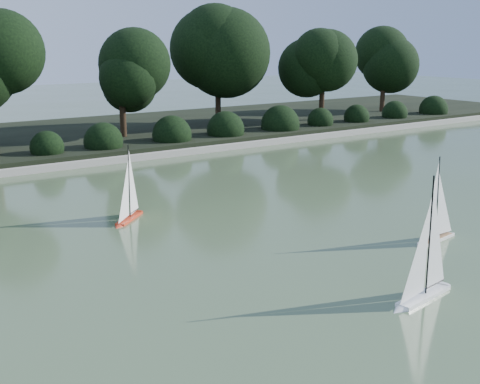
# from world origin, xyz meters

# --- Properties ---
(ground) EXTENTS (80.00, 80.00, 0.00)m
(ground) POSITION_xyz_m (0.00, 0.00, 0.00)
(ground) COLOR #3C4C2E
(ground) RESTS_ON ground
(pond_coping) EXTENTS (40.00, 0.35, 0.18)m
(pond_coping) POSITION_xyz_m (0.00, 9.00, 0.09)
(pond_coping) COLOR gray
(pond_coping) RESTS_ON ground
(far_bank) EXTENTS (40.00, 8.00, 0.30)m
(far_bank) POSITION_xyz_m (0.00, 13.00, 0.15)
(far_bank) COLOR black
(far_bank) RESTS_ON ground
(tree_line) EXTENTS (26.31, 3.93, 4.39)m
(tree_line) POSITION_xyz_m (1.23, 11.44, 2.64)
(tree_line) COLOR black
(tree_line) RESTS_ON ground
(shrub_hedge) EXTENTS (29.10, 1.10, 1.10)m
(shrub_hedge) POSITION_xyz_m (0.00, 9.90, 0.45)
(shrub_hedge) COLOR black
(shrub_hedge) RESTS_ON ground
(sailboat_white_a) EXTENTS (1.28, 0.38, 1.73)m
(sailboat_white_a) POSITION_xyz_m (-0.63, -1.71, 0.27)
(sailboat_white_a) COLOR white
(sailboat_white_a) RESTS_ON ground
(sailboat_white_b) EXTENTS (1.12, 0.33, 1.53)m
(sailboat_white_b) POSITION_xyz_m (1.62, -0.26, 0.24)
(sailboat_white_b) COLOR silver
(sailboat_white_b) RESTS_ON ground
(sailboat_orange) EXTENTS (0.91, 0.85, 1.51)m
(sailboat_orange) POSITION_xyz_m (-2.31, 3.71, 0.24)
(sailboat_orange) COLOR red
(sailboat_orange) RESTS_ON ground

